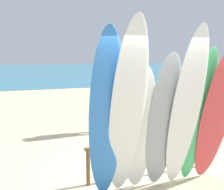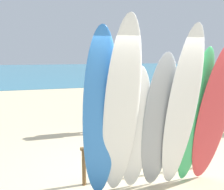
{
  "view_description": "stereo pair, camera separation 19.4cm",
  "coord_description": "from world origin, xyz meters",
  "px_view_note": "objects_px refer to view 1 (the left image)",
  "views": [
    {
      "loc": [
        -1.93,
        -3.84,
        2.26
      ],
      "look_at": [
        0.0,
        2.13,
        1.2
      ],
      "focal_mm": 38.67,
      "sensor_mm": 36.0,
      "label": 1
    },
    {
      "loc": [
        -1.75,
        -3.9,
        2.26
      ],
      "look_at": [
        0.0,
        2.13,
        1.2
      ],
      "focal_mm": 38.67,
      "sensor_mm": 36.0,
      "label": 2
    }
  ],
  "objects_px": {
    "surfboard_rack": "(147,149)",
    "surfboard_green_5": "(198,118)",
    "surfboard_red_6": "(216,116)",
    "surfboard_blue_0": "(106,119)",
    "beachgoer_photographing": "(101,102)",
    "surfboard_white_2": "(140,131)",
    "surfboard_grey_3": "(163,124)",
    "distant_boat": "(112,78)",
    "surfboard_white_4": "(186,112)",
    "surfboard_white_1": "(127,115)",
    "beachgoer_near_rack": "(184,107)"
  },
  "relations": [
    {
      "from": "surfboard_rack",
      "to": "surfboard_green_5",
      "type": "height_order",
      "value": "surfboard_green_5"
    },
    {
      "from": "surfboard_rack",
      "to": "surfboard_red_6",
      "type": "bearing_deg",
      "value": -34.36
    },
    {
      "from": "surfboard_blue_0",
      "to": "beachgoer_photographing",
      "type": "xyz_separation_m",
      "value": [
        0.82,
        3.32,
        -0.42
      ]
    },
    {
      "from": "surfboard_rack",
      "to": "surfboard_white_2",
      "type": "bearing_deg",
      "value": -128.37
    },
    {
      "from": "surfboard_green_5",
      "to": "beachgoer_photographing",
      "type": "xyz_separation_m",
      "value": [
        -0.81,
        3.3,
        -0.29
      ]
    },
    {
      "from": "surfboard_grey_3",
      "to": "surfboard_red_6",
      "type": "relative_size",
      "value": 0.92
    },
    {
      "from": "surfboard_blue_0",
      "to": "distant_boat",
      "type": "height_order",
      "value": "surfboard_blue_0"
    },
    {
      "from": "surfboard_white_4",
      "to": "surfboard_green_5",
      "type": "distance_m",
      "value": 0.37
    },
    {
      "from": "surfboard_blue_0",
      "to": "surfboard_white_4",
      "type": "relative_size",
      "value": 0.97
    },
    {
      "from": "surfboard_white_1",
      "to": "surfboard_green_5",
      "type": "xyz_separation_m",
      "value": [
        1.34,
        0.11,
        -0.2
      ]
    },
    {
      "from": "surfboard_red_6",
      "to": "beachgoer_near_rack",
      "type": "relative_size",
      "value": 1.62
    },
    {
      "from": "surfboard_rack",
      "to": "surfboard_grey_3",
      "type": "height_order",
      "value": "surfboard_grey_3"
    },
    {
      "from": "surfboard_grey_3",
      "to": "surfboard_white_4",
      "type": "bearing_deg",
      "value": -19.21
    },
    {
      "from": "surfboard_white_1",
      "to": "surfboard_red_6",
      "type": "bearing_deg",
      "value": 0.72
    },
    {
      "from": "surfboard_blue_0",
      "to": "surfboard_white_2",
      "type": "height_order",
      "value": "surfboard_blue_0"
    },
    {
      "from": "surfboard_white_1",
      "to": "surfboard_white_4",
      "type": "height_order",
      "value": "surfboard_white_1"
    },
    {
      "from": "surfboard_grey_3",
      "to": "beachgoer_photographing",
      "type": "relative_size",
      "value": 1.48
    },
    {
      "from": "surfboard_rack",
      "to": "surfboard_red_6",
      "type": "height_order",
      "value": "surfboard_red_6"
    },
    {
      "from": "surfboard_white_1",
      "to": "beachgoer_near_rack",
      "type": "xyz_separation_m",
      "value": [
        2.38,
        2.04,
        -0.49
      ]
    },
    {
      "from": "surfboard_white_4",
      "to": "surfboard_green_5",
      "type": "relative_size",
      "value": 1.14
    },
    {
      "from": "surfboard_green_5",
      "to": "surfboard_white_2",
      "type": "bearing_deg",
      "value": 169.44
    },
    {
      "from": "surfboard_grey_3",
      "to": "surfboard_white_2",
      "type": "bearing_deg",
      "value": 172.12
    },
    {
      "from": "surfboard_rack",
      "to": "surfboard_white_1",
      "type": "relative_size",
      "value": 0.83
    },
    {
      "from": "surfboard_blue_0",
      "to": "beachgoer_near_rack",
      "type": "xyz_separation_m",
      "value": [
        2.68,
        1.96,
        -0.42
      ]
    },
    {
      "from": "surfboard_white_2",
      "to": "surfboard_red_6",
      "type": "height_order",
      "value": "surfboard_red_6"
    },
    {
      "from": "surfboard_white_2",
      "to": "surfboard_red_6",
      "type": "xyz_separation_m",
      "value": [
        1.31,
        -0.19,
        0.19
      ]
    },
    {
      "from": "surfboard_grey_3",
      "to": "beachgoer_near_rack",
      "type": "bearing_deg",
      "value": 48.5
    },
    {
      "from": "surfboard_white_4",
      "to": "beachgoer_photographing",
      "type": "xyz_separation_m",
      "value": [
        -0.5,
        3.38,
        -0.45
      ]
    },
    {
      "from": "beachgoer_near_rack",
      "to": "surfboard_white_2",
      "type": "bearing_deg",
      "value": -159.25
    },
    {
      "from": "surfboard_white_2",
      "to": "surfboard_grey_3",
      "type": "height_order",
      "value": "surfboard_grey_3"
    },
    {
      "from": "surfboard_white_4",
      "to": "beachgoer_near_rack",
      "type": "bearing_deg",
      "value": 55.4
    },
    {
      "from": "surfboard_rack",
      "to": "beachgoer_photographing",
      "type": "relative_size",
      "value": 1.5
    },
    {
      "from": "beachgoer_photographing",
      "to": "surfboard_red_6",
      "type": "bearing_deg",
      "value": 70.69
    },
    {
      "from": "surfboard_white_1",
      "to": "beachgoer_near_rack",
      "type": "height_order",
      "value": "surfboard_white_1"
    },
    {
      "from": "surfboard_white_2",
      "to": "beachgoer_photographing",
      "type": "relative_size",
      "value": 1.35
    },
    {
      "from": "surfboard_grey_3",
      "to": "beachgoer_near_rack",
      "type": "xyz_separation_m",
      "value": [
        1.7,
        1.9,
        -0.25
      ]
    },
    {
      "from": "surfboard_white_2",
      "to": "surfboard_white_4",
      "type": "bearing_deg",
      "value": -10.36
    },
    {
      "from": "beachgoer_photographing",
      "to": "surfboard_white_4",
      "type": "bearing_deg",
      "value": 61.25
    },
    {
      "from": "surfboard_white_1",
      "to": "distant_boat",
      "type": "bearing_deg",
      "value": 73.46
    },
    {
      "from": "surfboard_blue_0",
      "to": "surfboard_white_2",
      "type": "relative_size",
      "value": 1.26
    },
    {
      "from": "surfboard_grey_3",
      "to": "beachgoer_photographing",
      "type": "height_order",
      "value": "surfboard_grey_3"
    },
    {
      "from": "surfboard_red_6",
      "to": "surfboard_grey_3",
      "type": "bearing_deg",
      "value": 176.31
    },
    {
      "from": "surfboard_white_2",
      "to": "surfboard_white_1",
      "type": "bearing_deg",
      "value": -144.84
    },
    {
      "from": "surfboard_white_2",
      "to": "surfboard_green_5",
      "type": "height_order",
      "value": "surfboard_green_5"
    },
    {
      "from": "surfboard_white_1",
      "to": "surfboard_green_5",
      "type": "bearing_deg",
      "value": 5.13
    },
    {
      "from": "surfboard_white_1",
      "to": "surfboard_grey_3",
      "type": "distance_m",
      "value": 0.74
    },
    {
      "from": "surfboard_grey_3",
      "to": "surfboard_white_4",
      "type": "distance_m",
      "value": 0.41
    },
    {
      "from": "surfboard_grey_3",
      "to": "surfboard_red_6",
      "type": "height_order",
      "value": "surfboard_red_6"
    },
    {
      "from": "surfboard_red_6",
      "to": "distant_boat",
      "type": "bearing_deg",
      "value": 82.01
    },
    {
      "from": "surfboard_rack",
      "to": "surfboard_white_1",
      "type": "xyz_separation_m",
      "value": [
        -0.67,
        -0.65,
        0.86
      ]
    }
  ]
}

